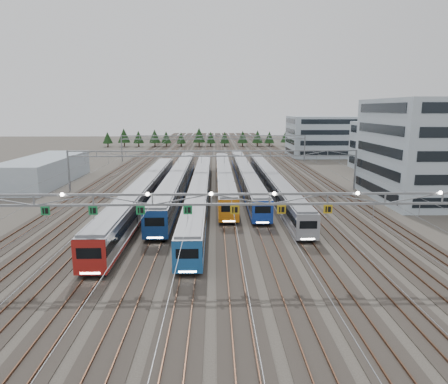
{
  "coord_description": "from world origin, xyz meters",
  "views": [
    {
      "loc": [
        0.37,
        -37.16,
        15.77
      ],
      "look_at": [
        1.72,
        21.62,
        3.5
      ],
      "focal_mm": 32.0,
      "sensor_mm": 36.0,
      "label": 1
    }
  ],
  "objects_px": {
    "train_e": "(245,174)",
    "train_f": "(272,181)",
    "gantry_mid": "(213,158)",
    "depot_bldg_mid": "(386,146)",
    "train_b": "(178,180)",
    "gantry_far": "(214,140)",
    "depot_bldg_north": "(322,136)",
    "west_shed": "(45,170)",
    "train_d": "(224,177)",
    "depot_bldg_south": "(429,150)",
    "train_a": "(145,192)",
    "train_c": "(200,188)",
    "gantry_near": "(211,202)"
  },
  "relations": [
    {
      "from": "depot_bldg_south",
      "to": "west_shed",
      "type": "bearing_deg",
      "value": 166.61
    },
    {
      "from": "train_e",
      "to": "west_shed",
      "type": "xyz_separation_m",
      "value": [
        -43.19,
        2.02,
        0.62
      ]
    },
    {
      "from": "depot_bldg_south",
      "to": "train_d",
      "type": "bearing_deg",
      "value": 161.46
    },
    {
      "from": "train_a",
      "to": "gantry_mid",
      "type": "distance_m",
      "value": 17.28
    },
    {
      "from": "train_c",
      "to": "gantry_mid",
      "type": "distance_m",
      "value": 9.25
    },
    {
      "from": "train_f",
      "to": "gantry_mid",
      "type": "xyz_separation_m",
      "value": [
        -11.25,
        1.91,
        4.3
      ]
    },
    {
      "from": "gantry_mid",
      "to": "depot_bldg_mid",
      "type": "xyz_separation_m",
      "value": [
        44.71,
        25.45,
        -0.16
      ]
    },
    {
      "from": "train_b",
      "to": "depot_bldg_south",
      "type": "bearing_deg",
      "value": -9.54
    },
    {
      "from": "gantry_mid",
      "to": "gantry_near",
      "type": "bearing_deg",
      "value": -90.07
    },
    {
      "from": "train_c",
      "to": "gantry_far",
      "type": "xyz_separation_m",
      "value": [
        2.25,
        52.91,
        4.25
      ]
    },
    {
      "from": "train_a",
      "to": "west_shed",
      "type": "xyz_separation_m",
      "value": [
        -25.19,
        21.55,
        0.45
      ]
    },
    {
      "from": "train_e",
      "to": "train_f",
      "type": "distance_m",
      "value": 10.05
    },
    {
      "from": "depot_bldg_mid",
      "to": "train_b",
      "type": "bearing_deg",
      "value": -152.73
    },
    {
      "from": "depot_bldg_mid",
      "to": "train_c",
      "type": "bearing_deg",
      "value": -144.62
    },
    {
      "from": "train_b",
      "to": "depot_bldg_north",
      "type": "xyz_separation_m",
      "value": [
        43.49,
        58.63,
        4.37
      ]
    },
    {
      "from": "train_d",
      "to": "gantry_mid",
      "type": "relative_size",
      "value": 1.0
    },
    {
      "from": "train_f",
      "to": "depot_bldg_north",
      "type": "xyz_separation_m",
      "value": [
        25.49,
        59.47,
        4.59
      ]
    },
    {
      "from": "train_b",
      "to": "depot_bldg_north",
      "type": "distance_m",
      "value": 73.13
    },
    {
      "from": "train_b",
      "to": "train_f",
      "type": "height_order",
      "value": "train_b"
    },
    {
      "from": "train_d",
      "to": "depot_bldg_north",
      "type": "height_order",
      "value": "depot_bldg_north"
    },
    {
      "from": "train_e",
      "to": "depot_bldg_north",
      "type": "relative_size",
      "value": 2.98
    },
    {
      "from": "depot_bldg_south",
      "to": "depot_bldg_north",
      "type": "distance_m",
      "value": 66.14
    },
    {
      "from": "gantry_near",
      "to": "depot_bldg_south",
      "type": "height_order",
      "value": "depot_bldg_south"
    },
    {
      "from": "west_shed",
      "to": "train_d",
      "type": "bearing_deg",
      "value": -8.46
    },
    {
      "from": "depot_bldg_north",
      "to": "west_shed",
      "type": "distance_m",
      "value": 87.86
    },
    {
      "from": "gantry_far",
      "to": "train_b",
      "type": "bearing_deg",
      "value": -98.33
    },
    {
      "from": "train_d",
      "to": "gantry_far",
      "type": "relative_size",
      "value": 1.0
    },
    {
      "from": "train_e",
      "to": "gantry_near",
      "type": "distance_m",
      "value": 47.93
    },
    {
      "from": "train_a",
      "to": "gantry_near",
      "type": "height_order",
      "value": "gantry_near"
    },
    {
      "from": "depot_bldg_south",
      "to": "depot_bldg_mid",
      "type": "distance_m",
      "value": 34.8
    },
    {
      "from": "gantry_near",
      "to": "depot_bldg_mid",
      "type": "relative_size",
      "value": 3.52
    },
    {
      "from": "train_e",
      "to": "depot_bldg_north",
      "type": "xyz_separation_m",
      "value": [
        29.99,
        50.48,
        4.55
      ]
    },
    {
      "from": "train_f",
      "to": "gantry_far",
      "type": "bearing_deg",
      "value": 103.49
    },
    {
      "from": "train_e",
      "to": "depot_bldg_north",
      "type": "bearing_deg",
      "value": 59.29
    },
    {
      "from": "train_c",
      "to": "depot_bldg_north",
      "type": "xyz_separation_m",
      "value": [
        38.99,
        65.46,
        4.54
      ]
    },
    {
      "from": "train_b",
      "to": "gantry_far",
      "type": "distance_m",
      "value": 46.75
    },
    {
      "from": "train_f",
      "to": "train_d",
      "type": "bearing_deg",
      "value": 149.75
    },
    {
      "from": "train_c",
      "to": "train_f",
      "type": "xyz_separation_m",
      "value": [
        13.5,
        5.99,
        -0.05
      ]
    },
    {
      "from": "west_shed",
      "to": "gantry_far",
      "type": "bearing_deg",
      "value": 44.57
    },
    {
      "from": "depot_bldg_mid",
      "to": "west_shed",
      "type": "bearing_deg",
      "value": -168.61
    },
    {
      "from": "train_d",
      "to": "gantry_far",
      "type": "height_order",
      "value": "gantry_far"
    },
    {
      "from": "train_a",
      "to": "depot_bldg_south",
      "type": "height_order",
      "value": "depot_bldg_south"
    },
    {
      "from": "train_d",
      "to": "train_f",
      "type": "bearing_deg",
      "value": -30.25
    },
    {
      "from": "gantry_mid",
      "to": "gantry_far",
      "type": "relative_size",
      "value": 1.0
    },
    {
      "from": "train_e",
      "to": "gantry_far",
      "type": "distance_m",
      "value": 38.76
    },
    {
      "from": "train_b",
      "to": "depot_bldg_south",
      "type": "relative_size",
      "value": 2.81
    },
    {
      "from": "train_b",
      "to": "depot_bldg_north",
      "type": "bearing_deg",
      "value": 53.44
    },
    {
      "from": "train_a",
      "to": "train_f",
      "type": "xyz_separation_m",
      "value": [
        22.5,
        10.55,
        -0.21
      ]
    },
    {
      "from": "depot_bldg_mid",
      "to": "west_shed",
      "type": "distance_m",
      "value": 82.86
    },
    {
      "from": "train_a",
      "to": "train_e",
      "type": "distance_m",
      "value": 26.56
    }
  ]
}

